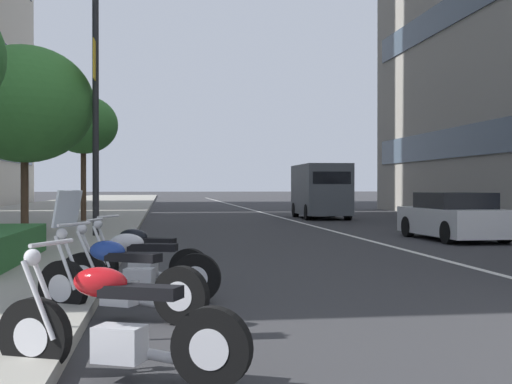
{
  "coord_description": "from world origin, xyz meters",
  "views": [
    {
      "loc": [
        -5.26,
        5.79,
        1.53
      ],
      "look_at": [
        14.58,
        3.16,
        1.37
      ],
      "focal_mm": 49.8,
      "sensor_mm": 36.0,
      "label": 1
    }
  ],
  "objects_px": {
    "motorcycle_under_tarp": "(117,329)",
    "delivery_van_ahead": "(321,190)",
    "motorcycle_far_end_row": "(142,261)",
    "street_tree_by_lamp_post": "(24,104)",
    "car_mid_block_traffic": "(453,217)",
    "street_tree_mid_sidewalk": "(83,125)",
    "motorcycle_nearest_camera": "(138,270)",
    "street_lamp_with_banners": "(107,40)",
    "motorcycle_second_in_row": "(117,281)"
  },
  "relations": [
    {
      "from": "delivery_van_ahead",
      "to": "motorcycle_nearest_camera",
      "type": "bearing_deg",
      "value": 162.9
    },
    {
      "from": "car_mid_block_traffic",
      "to": "delivery_van_ahead",
      "type": "xyz_separation_m",
      "value": [
        13.72,
        0.77,
        0.73
      ]
    },
    {
      "from": "delivery_van_ahead",
      "to": "street_tree_by_lamp_post",
      "type": "relative_size",
      "value": 0.94
    },
    {
      "from": "motorcycle_nearest_camera",
      "to": "motorcycle_second_in_row",
      "type": "bearing_deg",
      "value": 93.54
    },
    {
      "from": "motorcycle_under_tarp",
      "to": "street_tree_mid_sidewalk",
      "type": "xyz_separation_m",
      "value": [
        23.59,
        2.79,
        3.59
      ]
    },
    {
      "from": "delivery_van_ahead",
      "to": "street_lamp_with_banners",
      "type": "relative_size",
      "value": 0.54
    },
    {
      "from": "street_tree_by_lamp_post",
      "to": "street_tree_mid_sidewalk",
      "type": "xyz_separation_m",
      "value": [
        8.36,
        -0.74,
        0.14
      ]
    },
    {
      "from": "motorcycle_far_end_row",
      "to": "street_tree_by_lamp_post",
      "type": "bearing_deg",
      "value": -44.61
    },
    {
      "from": "street_lamp_with_banners",
      "to": "street_tree_mid_sidewalk",
      "type": "bearing_deg",
      "value": 10.23
    },
    {
      "from": "car_mid_block_traffic",
      "to": "motorcycle_nearest_camera",
      "type": "bearing_deg",
      "value": 136.77
    },
    {
      "from": "motorcycle_second_in_row",
      "to": "street_lamp_with_banners",
      "type": "bearing_deg",
      "value": -54.96
    },
    {
      "from": "car_mid_block_traffic",
      "to": "motorcycle_far_end_row",
      "type": "bearing_deg",
      "value": 132.82
    },
    {
      "from": "street_lamp_with_banners",
      "to": "motorcycle_far_end_row",
      "type": "bearing_deg",
      "value": -172.65
    },
    {
      "from": "car_mid_block_traffic",
      "to": "motorcycle_second_in_row",
      "type": "bearing_deg",
      "value": 139.44
    },
    {
      "from": "motorcycle_under_tarp",
      "to": "motorcycle_far_end_row",
      "type": "bearing_deg",
      "value": -66.62
    },
    {
      "from": "street_tree_mid_sidewalk",
      "to": "street_tree_by_lamp_post",
      "type": "bearing_deg",
      "value": 174.94
    },
    {
      "from": "motorcycle_nearest_camera",
      "to": "delivery_van_ahead",
      "type": "distance_m",
      "value": 24.83
    },
    {
      "from": "street_tree_mid_sidewalk",
      "to": "motorcycle_under_tarp",
      "type": "bearing_deg",
      "value": -173.25
    },
    {
      "from": "motorcycle_second_in_row",
      "to": "street_tree_mid_sidewalk",
      "type": "height_order",
      "value": "street_tree_mid_sidewalk"
    },
    {
      "from": "motorcycle_second_in_row",
      "to": "delivery_van_ahead",
      "type": "distance_m",
      "value": 26.06
    },
    {
      "from": "motorcycle_nearest_camera",
      "to": "car_mid_block_traffic",
      "type": "distance_m",
      "value": 13.05
    },
    {
      "from": "motorcycle_second_in_row",
      "to": "motorcycle_nearest_camera",
      "type": "xyz_separation_m",
      "value": [
        1.22,
        -0.2,
        -0.02
      ]
    },
    {
      "from": "motorcycle_nearest_camera",
      "to": "delivery_van_ahead",
      "type": "height_order",
      "value": "delivery_van_ahead"
    },
    {
      "from": "motorcycle_nearest_camera",
      "to": "motorcycle_far_end_row",
      "type": "relative_size",
      "value": 1.09
    },
    {
      "from": "motorcycle_far_end_row",
      "to": "street_tree_mid_sidewalk",
      "type": "bearing_deg",
      "value": -55.38
    },
    {
      "from": "motorcycle_nearest_camera",
      "to": "motorcycle_far_end_row",
      "type": "distance_m",
      "value": 1.29
    },
    {
      "from": "motorcycle_second_in_row",
      "to": "street_lamp_with_banners",
      "type": "relative_size",
      "value": 0.21
    },
    {
      "from": "motorcycle_under_tarp",
      "to": "street_tree_mid_sidewalk",
      "type": "relative_size",
      "value": 0.4
    },
    {
      "from": "car_mid_block_traffic",
      "to": "street_tree_mid_sidewalk",
      "type": "bearing_deg",
      "value": 46.84
    },
    {
      "from": "street_lamp_with_banners",
      "to": "delivery_van_ahead",
      "type": "bearing_deg",
      "value": -35.38
    },
    {
      "from": "delivery_van_ahead",
      "to": "motorcycle_under_tarp",
      "type": "bearing_deg",
      "value": 165.27
    },
    {
      "from": "car_mid_block_traffic",
      "to": "street_lamp_with_banners",
      "type": "height_order",
      "value": "street_lamp_with_banners"
    },
    {
      "from": "motorcycle_nearest_camera",
      "to": "motorcycle_far_end_row",
      "type": "height_order",
      "value": "motorcycle_nearest_camera"
    },
    {
      "from": "car_mid_block_traffic",
      "to": "street_tree_mid_sidewalk",
      "type": "xyz_separation_m",
      "value": [
        9.92,
        11.4,
        3.36
      ]
    },
    {
      "from": "motorcycle_under_tarp",
      "to": "motorcycle_second_in_row",
      "type": "relative_size",
      "value": 1.01
    },
    {
      "from": "motorcycle_far_end_row",
      "to": "street_lamp_with_banners",
      "type": "distance_m",
      "value": 10.98
    },
    {
      "from": "motorcycle_far_end_row",
      "to": "street_tree_by_lamp_post",
      "type": "relative_size",
      "value": 0.37
    },
    {
      "from": "motorcycle_nearest_camera",
      "to": "street_lamp_with_banners",
      "type": "xyz_separation_m",
      "value": [
        10.86,
        1.22,
        5.23
      ]
    },
    {
      "from": "delivery_van_ahead",
      "to": "car_mid_block_traffic",
      "type": "bearing_deg",
      "value": -175.54
    },
    {
      "from": "motorcycle_under_tarp",
      "to": "street_lamp_with_banners",
      "type": "relative_size",
      "value": 0.22
    },
    {
      "from": "delivery_van_ahead",
      "to": "street_tree_mid_sidewalk",
      "type": "xyz_separation_m",
      "value": [
        -3.8,
        10.63,
        2.63
      ]
    },
    {
      "from": "motorcycle_second_in_row",
      "to": "street_tree_mid_sidewalk",
      "type": "bearing_deg",
      "value": -52.66
    },
    {
      "from": "motorcycle_nearest_camera",
      "to": "street_tree_by_lamp_post",
      "type": "bearing_deg",
      "value": -60.04
    },
    {
      "from": "motorcycle_under_tarp",
      "to": "car_mid_block_traffic",
      "type": "height_order",
      "value": "car_mid_block_traffic"
    },
    {
      "from": "delivery_van_ahead",
      "to": "street_lamp_with_banners",
      "type": "distance_m",
      "value": 16.16
    },
    {
      "from": "street_tree_mid_sidewalk",
      "to": "motorcycle_nearest_camera",
      "type": "bearing_deg",
      "value": -171.87
    },
    {
      "from": "motorcycle_under_tarp",
      "to": "delivery_van_ahead",
      "type": "bearing_deg",
      "value": -82.03
    },
    {
      "from": "motorcycle_second_in_row",
      "to": "motorcycle_far_end_row",
      "type": "bearing_deg",
      "value": -64.66
    },
    {
      "from": "motorcycle_far_end_row",
      "to": "street_tree_by_lamp_post",
      "type": "distance_m",
      "value": 11.26
    },
    {
      "from": "motorcycle_second_in_row",
      "to": "motorcycle_nearest_camera",
      "type": "bearing_deg",
      "value": -68.85
    }
  ]
}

